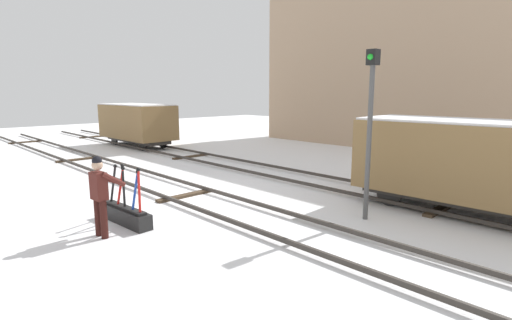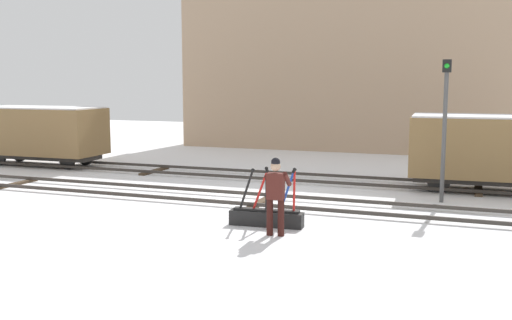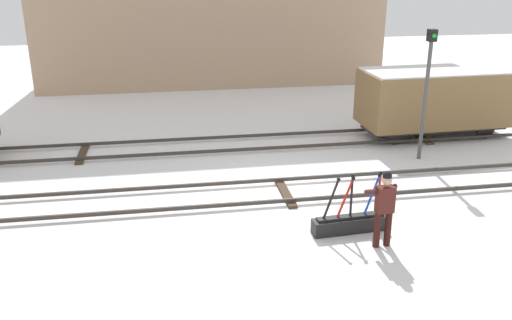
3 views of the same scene
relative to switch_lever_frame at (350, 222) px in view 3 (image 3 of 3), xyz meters
The scene contains 7 objects.
ground_plane 2.62m from the switch_lever_frame, 113.07° to the left, with size 60.00×60.00×0.00m, color white.
track_main_line 2.62m from the switch_lever_frame, 113.07° to the left, with size 44.00×1.94×0.18m.
track_siding_near 6.68m from the switch_lever_frame, 98.82° to the left, with size 44.00×1.94×0.18m.
switch_lever_frame is the anchor object (origin of this frame).
rail_worker 1.17m from the switch_lever_frame, 57.62° to the right, with size 0.57×0.65×1.78m.
signal_post 6.26m from the switch_lever_frame, 49.18° to the left, with size 0.24×0.32×4.08m.
freight_car_back_track 8.57m from the switch_lever_frame, 50.98° to the left, with size 5.35×2.37×2.42m.
Camera 3 is at (-3.07, -13.37, 6.03)m, focal length 38.37 mm.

